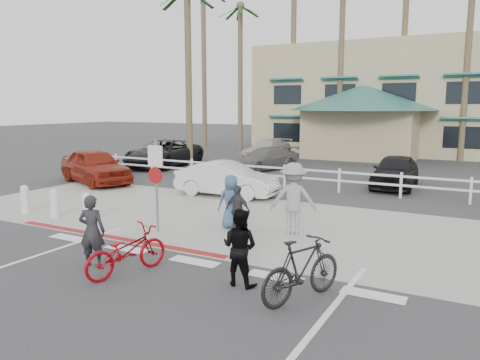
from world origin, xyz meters
The scene contains 32 objects.
ground centered at (0.00, 0.00, 0.00)m, with size 140.00×140.00×0.00m, color #333335.
bike_path centered at (0.00, -2.00, 0.00)m, with size 12.00×16.00×0.01m, color #333335.
sidewalk_plaza centered at (0.00, 4.50, 0.01)m, with size 22.00×7.00×0.01m, color gray.
cross_street centered at (0.00, 8.50, 0.00)m, with size 40.00×5.00×0.01m, color #333335.
parking_lot centered at (0.00, 18.00, 0.00)m, with size 50.00×16.00×0.01m, color #333335.
curb_red centered at (-3.00, 1.20, 0.01)m, with size 7.00×0.25×0.02m, color maroon.
rail_fence centered at (0.50, 10.50, 0.50)m, with size 29.40×0.16×1.00m, color silver, non-canonical shape.
building centered at (2.00, 31.00, 5.65)m, with size 28.00×16.00×11.30m, color tan, non-canonical shape.
sign_post centered at (-2.30, 2.20, 1.45)m, with size 0.50×0.10×2.90m, color gray, non-canonical shape.
bollard_0 centered at (-4.80, 2.00, 0.47)m, with size 0.26×0.26×0.95m, color silver, non-canonical shape.
bollard_1 centered at (-6.20, 2.00, 0.47)m, with size 0.26×0.26×0.95m, color silver, non-canonical shape.
bollard_2 centered at (-7.60, 2.00, 0.47)m, with size 0.26×0.26×0.95m, color silver, non-canonical shape.
palm_0 centered at (-16.00, 26.00, 7.50)m, with size 4.00×4.00×15.00m, color black, non-canonical shape.
palm_1 centered at (-12.00, 25.00, 6.50)m, with size 4.00×4.00×13.00m, color black, non-canonical shape.
palm_2 centered at (-8.00, 26.00, 8.00)m, with size 4.00×4.00×16.00m, color black, non-canonical shape.
palm_3 centered at (-4.00, 25.00, 7.00)m, with size 4.00×4.00×14.00m, color black, non-canonical shape.
palm_4 centered at (0.00, 26.00, 7.50)m, with size 4.00×4.00×15.00m, color black, non-canonical shape.
palm_5 centered at (4.00, 25.00, 6.50)m, with size 4.00×4.00×13.00m, color black, non-canonical shape.
palm_10 centered at (-10.00, 15.00, 6.00)m, with size 4.00×4.00×12.00m, color black, non-canonical shape.
bike_red centered at (-0.82, -0.71, 0.50)m, with size 0.67×1.92×1.01m, color #91040C.
rider_red centered at (-1.80, -0.69, 0.80)m, with size 0.59×0.38×1.61m, color #232227.
bike_black centered at (2.89, -0.22, 0.59)m, with size 0.55×1.96×1.18m, color black.
rider_black centered at (1.55, -0.09, 0.77)m, with size 0.75×0.58×1.54m, color black.
pedestrian_a centered at (1.06, 3.88, 0.99)m, with size 1.28×0.74×1.98m, color gray.
pedestrian_child centered at (-0.27, 3.16, 0.68)m, with size 0.79×0.33×1.35m, color #333337.
pedestrian_b centered at (-0.74, 3.60, 0.78)m, with size 0.76×0.50×1.56m, color #365375.
car_white_sedan centered at (-3.27, 7.74, 0.67)m, with size 1.42×4.07×1.34m, color silver.
car_red_compact centered at (-10.10, 7.56, 0.79)m, with size 1.86×4.63×1.58m, color maroon.
lot_car_0 centered at (-10.99, 13.80, 0.77)m, with size 2.56×5.55×1.54m, color black.
lot_car_1 centered at (-5.23, 15.29, 0.61)m, with size 1.71×4.22×1.22m, color #5F5C58.
lot_car_2 centered at (2.15, 12.88, 0.71)m, with size 1.68×4.18×1.42m, color black.
lot_car_4 centered at (-7.41, 20.21, 0.64)m, with size 1.80×4.44×1.29m, color beige.
Camera 1 is at (5.75, -7.85, 3.51)m, focal length 35.00 mm.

